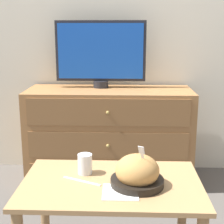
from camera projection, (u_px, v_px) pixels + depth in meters
ground_plane at (119, 166)px, 2.90m from camera, size 12.00×12.00×0.00m
wall_back at (120, 6)px, 2.62m from camera, size 12.00×0.05×2.60m
dresser at (109, 136)px, 2.57m from camera, size 1.20×0.47×0.70m
tv at (101, 53)px, 2.52m from camera, size 0.66×0.11×0.49m
coffee_table at (111, 201)px, 1.50m from camera, size 0.77×0.49×0.49m
takeout_bowl at (137, 173)px, 1.43m from camera, size 0.22×0.22×0.19m
drink_cup at (85, 165)px, 1.56m from camera, size 0.07×0.07×0.09m
napkin at (120, 192)px, 1.38m from camera, size 0.15×0.15×0.00m
knife at (82, 181)px, 1.48m from camera, size 0.17×0.09×0.01m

